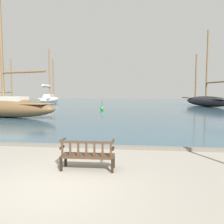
# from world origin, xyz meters

# --- Properties ---
(ground_plane) EXTENTS (160.00, 160.00, 0.00)m
(ground_plane) POSITION_xyz_m (0.00, 0.00, 0.00)
(ground_plane) COLOR gray
(harbor_water) EXTENTS (100.00, 80.00, 0.08)m
(harbor_water) POSITION_xyz_m (0.00, 44.00, 0.04)
(harbor_water) COLOR #385666
(harbor_water) RESTS_ON ground
(quay_edge_kerb) EXTENTS (40.00, 0.30, 0.12)m
(quay_edge_kerb) POSITION_xyz_m (0.00, 3.85, 0.06)
(quay_edge_kerb) COLOR slate
(quay_edge_kerb) RESTS_ON ground
(park_bench) EXTENTS (1.61, 0.55, 0.92)m
(park_bench) POSITION_xyz_m (0.54, 1.22, 0.47)
(park_bench) COLOR black
(park_bench) RESTS_ON ground
(sailboat_far_port) EXTENTS (3.53, 6.58, 7.14)m
(sailboat_far_port) POSITION_xyz_m (-16.01, 24.45, 0.65)
(sailboat_far_port) COLOR brown
(sailboat_far_port) RESTS_ON harbor_water
(sailboat_mid_starboard) EXTENTS (6.25, 13.99, 12.64)m
(sailboat_mid_starboard) POSITION_xyz_m (13.70, 33.29, 1.12)
(sailboat_mid_starboard) COLOR black
(sailboat_mid_starboard) RESTS_ON harbor_water
(sailboat_outer_port) EXTENTS (3.67, 10.13, 11.94)m
(sailboat_outer_port) POSITION_xyz_m (-17.33, 41.55, 1.15)
(sailboat_outer_port) COLOR silver
(sailboat_outer_port) RESTS_ON harbor_water
(sailboat_nearest_port) EXTENTS (10.93, 4.77, 13.78)m
(sailboat_nearest_port) POSITION_xyz_m (-10.13, 13.98, 1.10)
(sailboat_nearest_port) COLOR brown
(sailboat_nearest_port) RESTS_ON harbor_water
(channel_buoy) EXTENTS (0.50, 0.50, 1.20)m
(channel_buoy) POSITION_xyz_m (-2.51, 22.75, 0.34)
(channel_buoy) COLOR green
(channel_buoy) RESTS_ON harbor_water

